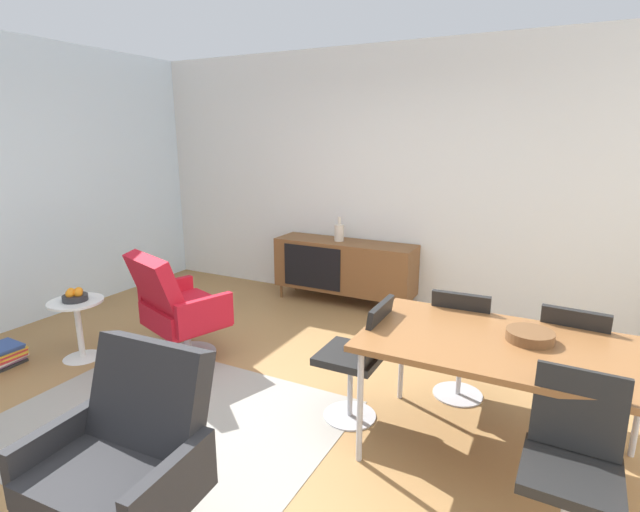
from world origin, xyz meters
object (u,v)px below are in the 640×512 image
dining_chair_front_right (572,463)px  fruit_bowl (75,296)px  dining_chair_back_left (461,339)px  dining_chair_back_right (571,360)px  lounge_chair_red (177,306)px  dining_table (507,350)px  armchair_black_shell (125,458)px  vase_cobalt (339,232)px  wooden_bowl_on_table (530,336)px  dining_chair_near_window (359,355)px  sideboard (344,266)px  side_table_round (78,323)px

dining_chair_front_right → fruit_bowl: (-3.72, 0.32, 0.09)m
dining_chair_back_left → dining_chair_back_right: size_ratio=1.00×
dining_chair_back_left → dining_chair_front_right: 1.32m
lounge_chair_red → dining_chair_back_right: bearing=7.6°
dining_table → fruit_bowl: dining_table is taller
armchair_black_shell → fruit_bowl: 2.28m
vase_cobalt → lounge_chair_red: bearing=-107.8°
wooden_bowl_on_table → vase_cobalt: bearing=136.7°
dining_chair_back_right → wooden_bowl_on_table: bearing=-116.8°
dining_chair_near_window → fruit_bowl: size_ratio=4.28×
dining_table → dining_chair_near_window: size_ratio=1.87×
dining_table → fruit_bowl: (-3.37, -0.24, -0.13)m
dining_table → dining_chair_back_left: dining_chair_back_left is taller
dining_chair_front_right → fruit_bowl: bearing=175.0°
dining_chair_back_right → fruit_bowl: size_ratio=4.28×
vase_cobalt → lounge_chair_red: size_ratio=0.28×
dining_chair_back_right → armchair_black_shell: armchair_black_shell is taller
sideboard → dining_table: size_ratio=1.00×
wooden_bowl_on_table → dining_table: bearing=-140.7°
sideboard → dining_chair_back_right: size_ratio=1.87×
vase_cobalt → armchair_black_shell: vase_cobalt is taller
lounge_chair_red → fruit_bowl: lounge_chair_red is taller
vase_cobalt → dining_table: (2.00, -2.08, -0.12)m
dining_table → dining_chair_back_right: size_ratio=1.87×
fruit_bowl → dining_chair_front_right: bearing=-5.0°
dining_chair_near_window → armchair_black_shell: (-0.54, -1.43, -0.00)m
wooden_bowl_on_table → dining_chair_front_right: bearing=-69.2°
wooden_bowl_on_table → fruit_bowl: bearing=-174.7°
lounge_chair_red → armchair_black_shell: size_ratio=1.00×
lounge_chair_red → wooden_bowl_on_table: bearing=-1.6°
side_table_round → fruit_bowl: (-0.00, 0.00, 0.24)m
dining_chair_back_right → fruit_bowl: 3.80m
dining_chair_front_right → fruit_bowl: size_ratio=4.28×
dining_chair_back_left → dining_chair_back_right: 0.69m
dining_chair_back_right → dining_chair_near_window: (-1.23, -0.56, 0.00)m
vase_cobalt → fruit_bowl: bearing=-120.6°
dining_chair_back_right → armchair_black_shell: bearing=-131.7°
dining_chair_back_left → dining_chair_back_right: same height
dining_table → wooden_bowl_on_table: (0.11, 0.09, 0.07)m
dining_chair_back_right → dining_chair_near_window: 1.35m
dining_table → fruit_bowl: size_ratio=8.00×
lounge_chair_red → side_table_round: 0.86m
lounge_chair_red → side_table_round: (-0.75, -0.40, -0.15)m
vase_cobalt → fruit_bowl: 2.70m
wooden_bowl_on_table → fruit_bowl: 3.50m
sideboard → side_table_round: bearing=-121.8°
dining_chair_back_left → armchair_black_shell: armchair_black_shell is taller
dining_chair_back_left → dining_table: bearing=-58.1°
dining_chair_back_right → fruit_bowl: dining_chair_back_right is taller
dining_chair_near_window → fruit_bowl: (-2.48, -0.24, 0.09)m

